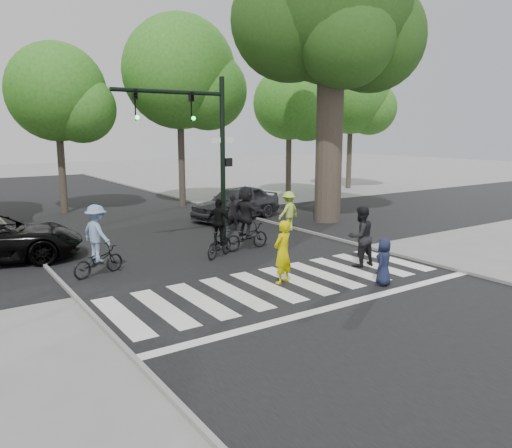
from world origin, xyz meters
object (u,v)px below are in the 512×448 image
at_px(car_grey, 236,203).
at_px(pedestrian_woman, 283,252).
at_px(cyclist_left, 97,245).
at_px(cyclist_mid, 219,234).
at_px(pedestrian_child, 384,262).
at_px(cyclist_right, 246,222).
at_px(traffic_signal, 202,137).
at_px(eucalyptus, 330,15).
at_px(pedestrian_adult, 361,236).

bearing_deg(car_grey, pedestrian_woman, -38.49).
xyz_separation_m(cyclist_left, cyclist_mid, (3.96, -0.12, -0.10)).
xyz_separation_m(pedestrian_child, car_grey, (2.11, 10.99, 0.15)).
height_order(pedestrian_child, cyclist_right, cyclist_right).
xyz_separation_m(traffic_signal, cyclist_right, (1.00, -1.32, -2.89)).
relative_size(traffic_signal, pedestrian_woman, 3.42).
bearing_deg(cyclist_left, pedestrian_child, -40.60).
bearing_deg(pedestrian_woman, car_grey, -131.24).
xyz_separation_m(cyclist_mid, cyclist_right, (1.32, 0.41, 0.21)).
xyz_separation_m(eucalyptus, pedestrian_woman, (-7.50, -6.65, -8.21)).
bearing_deg(traffic_signal, cyclist_left, -159.36).
xyz_separation_m(pedestrian_woman, pedestrian_child, (2.16, -1.68, -0.23)).
bearing_deg(traffic_signal, cyclist_mid, -100.46).
distance_m(cyclist_right, car_grey, 6.19).
bearing_deg(pedestrian_woman, eucalyptus, -155.05).
height_order(pedestrian_woman, cyclist_left, cyclist_left).
bearing_deg(car_grey, cyclist_left, -69.00).
distance_m(cyclist_left, car_grey, 10.03).
xyz_separation_m(pedestrian_woman, cyclist_left, (-3.97, 3.57, 0.02)).
bearing_deg(eucalyptus, pedestrian_adult, -124.07).
xyz_separation_m(traffic_signal, eucalyptus, (7.18, 1.47, 5.18)).
bearing_deg(pedestrian_woman, traffic_signal, -110.12).
distance_m(pedestrian_child, car_grey, 11.19).
bearing_deg(car_grey, cyclist_mid, -49.96).
distance_m(pedestrian_woman, car_grey, 10.24).
bearing_deg(pedestrian_child, pedestrian_woman, -59.09).
bearing_deg(pedestrian_adult, cyclist_left, -22.90).
height_order(pedestrian_child, cyclist_mid, cyclist_mid).
xyz_separation_m(cyclist_left, cyclist_right, (5.28, 0.29, 0.11)).
distance_m(traffic_signal, eucalyptus, 8.98).
distance_m(pedestrian_adult, cyclist_right, 4.16).
relative_size(pedestrian_child, cyclist_left, 0.62).
bearing_deg(cyclist_right, pedestrian_child, -81.40).
relative_size(pedestrian_woman, pedestrian_child, 1.36).
bearing_deg(cyclist_mid, car_grey, 53.93).
xyz_separation_m(pedestrian_child, pedestrian_adult, (0.89, 1.75, 0.30)).
height_order(cyclist_mid, car_grey, cyclist_mid).
bearing_deg(traffic_signal, car_grey, 46.27).
relative_size(pedestrian_child, car_grey, 0.28).
xyz_separation_m(pedestrian_child, cyclist_right, (-0.84, 5.54, 0.36)).
height_order(traffic_signal, pedestrian_adult, traffic_signal).
distance_m(eucalyptus, pedestrian_woman, 12.95).
height_order(traffic_signal, pedestrian_child, traffic_signal).
relative_size(pedestrian_woman, cyclist_right, 0.78).
relative_size(eucalyptus, pedestrian_woman, 7.41).
relative_size(traffic_signal, cyclist_right, 2.66).
distance_m(pedestrian_child, pedestrian_adult, 1.99).
bearing_deg(car_grey, cyclist_right, -42.27).
bearing_deg(eucalyptus, pedestrian_child, -122.66).
distance_m(cyclist_mid, cyclist_right, 1.40).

